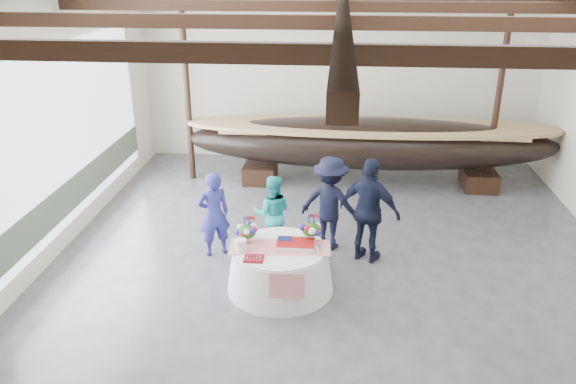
{
  "coord_description": "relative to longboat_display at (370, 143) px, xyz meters",
  "views": [
    {
      "loc": [
        -0.02,
        -8.35,
        5.01
      ],
      "look_at": [
        -0.86,
        0.89,
        1.11
      ],
      "focal_mm": 35.0,
      "sensor_mm": 36.0,
      "label": 1
    }
  ],
  "objects": [
    {
      "name": "longboat_display",
      "position": [
        0.0,
        0.0,
        0.0
      ],
      "size": [
        8.6,
        1.72,
        1.61
      ],
      "color": "black",
      "rests_on": "ground"
    },
    {
      "name": "guest_woman_blue",
      "position": [
        -2.9,
        -3.69,
        -0.24
      ],
      "size": [
        0.69,
        0.61,
        1.58
      ],
      "primitive_type": "imported",
      "rotation": [
        0.0,
        0.0,
        3.65
      ],
      "color": "navy",
      "rests_on": "ground"
    },
    {
      "name": "open_bay",
      "position": [
        -5.69,
        -3.22,
        0.8
      ],
      "size": [
        0.03,
        7.0,
        3.2
      ],
      "color": "silver",
      "rests_on": "ground"
    },
    {
      "name": "guest_man_right",
      "position": [
        -0.16,
        -3.66,
        -0.08
      ],
      "size": [
        1.21,
        0.91,
        1.9
      ],
      "primitive_type": "imported",
      "rotation": [
        0.0,
        0.0,
        2.68
      ],
      "color": "black",
      "rests_on": "ground"
    },
    {
      "name": "guest_man_left",
      "position": [
        -0.84,
        -3.24,
        -0.15
      ],
      "size": [
        1.29,
        0.98,
        1.76
      ],
      "primitive_type": "imported",
      "rotation": [
        0.0,
        0.0,
        2.82
      ],
      "color": "black",
      "rests_on": "ground"
    },
    {
      "name": "wall_left",
      "position": [
        -5.75,
        -4.22,
        1.22
      ],
      "size": [
        0.02,
        12.0,
        4.5
      ],
      "primitive_type": "cube",
      "color": "silver",
      "rests_on": "ground"
    },
    {
      "name": "banquet_table",
      "position": [
        -1.6,
        -4.73,
        -0.66
      ],
      "size": [
        1.73,
        1.73,
        0.74
      ],
      "color": "silver",
      "rests_on": "ground"
    },
    {
      "name": "guest_woman_teal",
      "position": [
        -1.88,
        -3.41,
        -0.31
      ],
      "size": [
        0.74,
        0.6,
        1.44
      ],
      "primitive_type": "imported",
      "rotation": [
        0.0,
        0.0,
        3.22
      ],
      "color": "#21A7AB",
      "rests_on": "ground"
    },
    {
      "name": "floor",
      "position": [
        -0.75,
        -4.22,
        -1.03
      ],
      "size": [
        10.0,
        12.0,
        0.01
      ],
      "primitive_type": "cube",
      "color": "#3D3D42",
      "rests_on": "ground"
    },
    {
      "name": "tabletop_items",
      "position": [
        -1.66,
        -4.59,
        -0.14
      ],
      "size": [
        1.62,
        0.97,
        0.4
      ],
      "color": "red",
      "rests_on": "banquet_table"
    },
    {
      "name": "wall_back",
      "position": [
        -0.75,
        1.78,
        1.22
      ],
      "size": [
        10.0,
        0.02,
        4.5
      ],
      "primitive_type": "cube",
      "color": "silver",
      "rests_on": "ground"
    },
    {
      "name": "pavilion_structure",
      "position": [
        -0.75,
        -3.48,
        2.97
      ],
      "size": [
        9.8,
        11.76,
        4.5
      ],
      "color": "black",
      "rests_on": "ground"
    }
  ]
}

